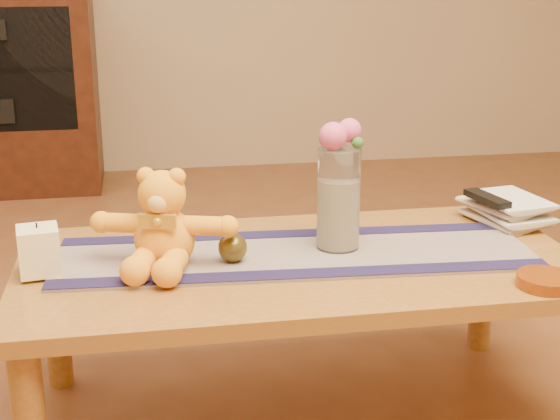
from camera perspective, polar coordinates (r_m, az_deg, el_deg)
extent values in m
plane|color=brown|center=(2.18, 1.34, -14.63)|extent=(5.50, 5.50, 0.00)
cube|color=brown|center=(1.99, 1.42, -4.06)|extent=(1.40, 0.70, 0.04)
cylinder|color=brown|center=(2.32, -15.94, -7.52)|extent=(0.07, 0.07, 0.41)
cylinder|color=brown|center=(2.52, 14.50, -5.38)|extent=(0.07, 0.07, 0.41)
cube|color=#1B224D|center=(2.00, 1.16, -3.21)|extent=(1.22, 0.42, 0.01)
cube|color=#19143C|center=(1.86, 1.76, -4.63)|extent=(1.20, 0.13, 0.00)
cube|color=#19143C|center=(2.13, 0.63, -1.72)|extent=(1.20, 0.13, 0.00)
cube|color=#FFEDBB|center=(1.93, -17.08, -2.82)|extent=(0.11, 0.11, 0.11)
cylinder|color=black|center=(1.91, -17.24, -1.08)|extent=(0.00, 0.00, 0.01)
cylinder|color=silver|center=(2.00, 4.27, 0.82)|extent=(0.11, 0.11, 0.26)
cylinder|color=beige|center=(2.01, 4.24, -0.25)|extent=(0.09, 0.09, 0.18)
sphere|color=#DF4E87|center=(1.94, 3.87, 5.37)|extent=(0.07, 0.07, 0.07)
sphere|color=#DF4E87|center=(1.97, 5.05, 5.79)|extent=(0.06, 0.06, 0.06)
sphere|color=#49649F|center=(1.99, 4.40, 5.47)|extent=(0.04, 0.04, 0.04)
sphere|color=#49649F|center=(1.97, 3.37, 5.12)|extent=(0.04, 0.04, 0.04)
sphere|color=#33662D|center=(1.95, 5.65, 4.88)|extent=(0.03, 0.03, 0.03)
sphere|color=#4F441A|center=(1.93, -3.45, -2.74)|extent=(0.09, 0.09, 0.07)
imported|color=beige|center=(2.29, 14.49, -0.90)|extent=(0.22, 0.26, 0.02)
imported|color=beige|center=(2.28, 14.69, -0.46)|extent=(0.19, 0.24, 0.02)
imported|color=beige|center=(2.27, 14.40, 0.01)|extent=(0.23, 0.26, 0.02)
imported|color=beige|center=(2.27, 14.71, 0.46)|extent=(0.20, 0.25, 0.02)
cube|color=black|center=(2.26, 14.78, 0.82)|extent=(0.08, 0.17, 0.02)
cylinder|color=#BF5914|center=(1.90, 18.72, -4.90)|extent=(0.14, 0.14, 0.03)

